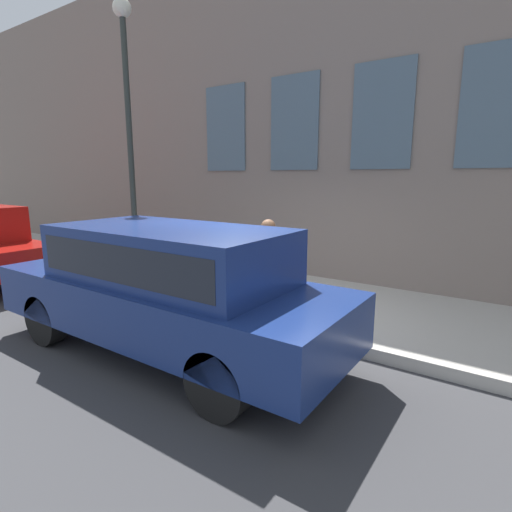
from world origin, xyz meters
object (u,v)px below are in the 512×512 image
(fire_hydrant, at_px, (244,282))
(person, at_px, (268,255))
(street_lamp, at_px, (128,114))
(parked_truck_navy_near, at_px, (166,281))

(fire_hydrant, height_order, person, person)
(person, distance_m, street_lamp, 4.27)
(person, bearing_deg, parked_truck_navy_near, 34.51)
(fire_hydrant, bearing_deg, street_lamp, 86.89)
(street_lamp, bearing_deg, fire_hydrant, -93.11)
(parked_truck_navy_near, relative_size, street_lamp, 0.93)
(fire_hydrant, relative_size, parked_truck_navy_near, 0.16)
(person, height_order, street_lamp, street_lamp)
(fire_hydrant, relative_size, street_lamp, 0.15)
(person, xyz_separation_m, parked_truck_navy_near, (-1.94, 0.39, -0.09))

